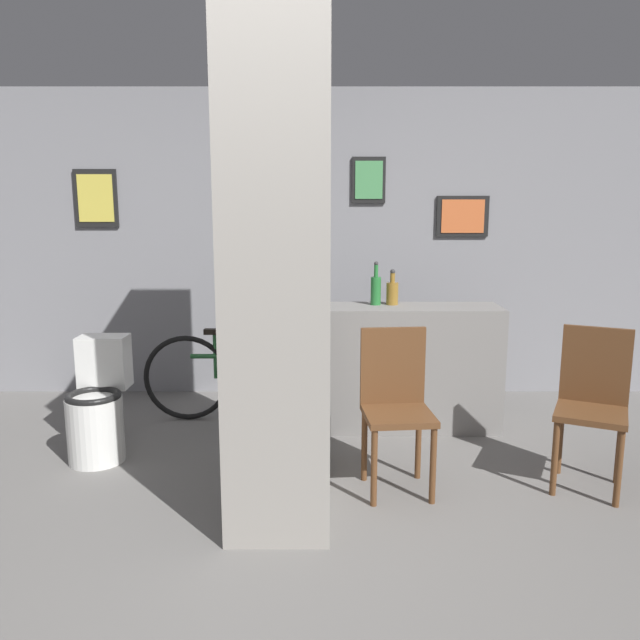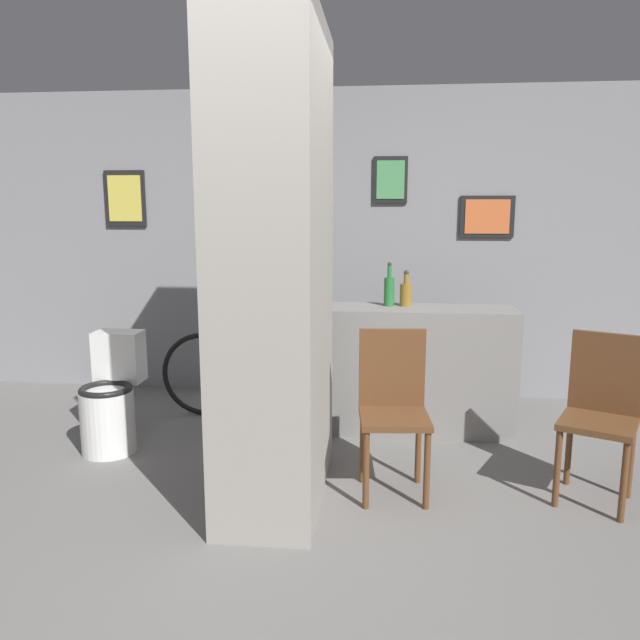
{
  "view_description": "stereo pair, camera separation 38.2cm",
  "coord_description": "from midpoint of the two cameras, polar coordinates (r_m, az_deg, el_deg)",
  "views": [
    {
      "loc": [
        0.29,
        -2.77,
        1.65
      ],
      "look_at": [
        0.28,
        0.99,
        0.95
      ],
      "focal_mm": 35.0,
      "sensor_mm": 36.0,
      "label": 1
    },
    {
      "loc": [
        0.67,
        -2.75,
        1.65
      ],
      "look_at": [
        0.28,
        0.99,
        0.95
      ],
      "focal_mm": 35.0,
      "sensor_mm": 36.0,
      "label": 2
    }
  ],
  "objects": [
    {
      "name": "pillar_center",
      "position": [
        3.39,
        -6.67,
        4.56
      ],
      "size": [
        0.55,
        1.19,
        2.6
      ],
      "color": "gray",
      "rests_on": "ground_plane"
    },
    {
      "name": "chair_by_doorway",
      "position": [
        3.92,
        21.31,
        -6.93
      ],
      "size": [
        0.51,
        0.51,
        0.94
      ],
      "rotation": [
        0.0,
        0.0,
        -0.45
      ],
      "color": "brown",
      "rests_on": "ground_plane"
    },
    {
      "name": "bicycle",
      "position": [
        4.86,
        -8.89,
        -5.12
      ],
      "size": [
        1.57,
        0.42,
        0.72
      ],
      "color": "black",
      "rests_on": "ground_plane"
    },
    {
      "name": "toilet",
      "position": [
        4.43,
        -21.85,
        -7.5
      ],
      "size": [
        0.36,
        0.52,
        0.78
      ],
      "color": "white",
      "rests_on": "ground_plane"
    },
    {
      "name": "bottle_short",
      "position": [
        4.6,
        4.47,
        2.56
      ],
      "size": [
        0.09,
        0.09,
        0.26
      ],
      "color": "olive",
      "rests_on": "counter_shelf"
    },
    {
      "name": "chair_near_pillar",
      "position": [
        3.65,
        4.14,
        -7.5
      ],
      "size": [
        0.42,
        0.42,
        0.94
      ],
      "rotation": [
        0.0,
        0.0,
        0.09
      ],
      "color": "brown",
      "rests_on": "ground_plane"
    },
    {
      "name": "wall_back",
      "position": [
        5.42,
        -4.94,
        6.84
      ],
      "size": [
        8.0,
        0.09,
        2.6
      ],
      "color": "gray",
      "rests_on": "ground_plane"
    },
    {
      "name": "counter_shelf",
      "position": [
        4.65,
        5.08,
        -4.35
      ],
      "size": [
        1.46,
        0.44,
        0.92
      ],
      "color": "gray",
      "rests_on": "ground_plane"
    },
    {
      "name": "bottle_tall",
      "position": [
        4.59,
        2.95,
        2.83
      ],
      "size": [
        0.08,
        0.08,
        0.32
      ],
      "color": "#267233",
      "rests_on": "counter_shelf"
    },
    {
      "name": "ground_plane",
      "position": [
        3.25,
        -8.9,
        -20.12
      ],
      "size": [
        14.0,
        14.0,
        0.0
      ],
      "primitive_type": "plane",
      "color": "slate"
    }
  ]
}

